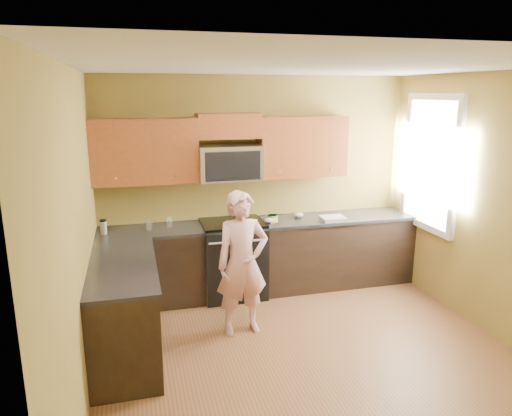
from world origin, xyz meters
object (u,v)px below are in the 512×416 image
object	(u,v)px
frying_pan	(240,222)
butter_tub	(273,220)
woman	(242,264)
microwave	(230,180)
stove	(233,258)
travel_mug	(104,234)

from	to	relation	value
frying_pan	butter_tub	size ratio (longest dim) A/B	3.76
woman	frying_pan	distance (m)	0.95
microwave	butter_tub	world-z (taller)	microwave
microwave	woman	distance (m)	1.28
frying_pan	woman	bearing A→B (deg)	-85.40
stove	frying_pan	distance (m)	0.48
woman	butter_tub	size ratio (longest dim) A/B	12.69
stove	travel_mug	xyz separation A→B (m)	(-1.50, -0.03, 0.45)
microwave	frying_pan	xyz separation A→B (m)	(0.08, -0.17, -0.50)
stove	butter_tub	xyz separation A→B (m)	(0.53, 0.04, 0.45)
microwave	butter_tub	distance (m)	0.76
stove	woman	xyz separation A→B (m)	(-0.10, -0.96, 0.29)
woman	butter_tub	distance (m)	1.19
stove	microwave	bearing A→B (deg)	90.00
microwave	butter_tub	size ratio (longest dim) A/B	6.31
butter_tub	stove	bearing A→B (deg)	-175.39
microwave	frying_pan	size ratio (longest dim) A/B	1.68
microwave	woman	bearing A→B (deg)	-95.42
stove	travel_mug	bearing A→B (deg)	-178.93
stove	butter_tub	size ratio (longest dim) A/B	7.89
microwave	stove	bearing A→B (deg)	-90.00
travel_mug	microwave	bearing A→B (deg)	5.83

